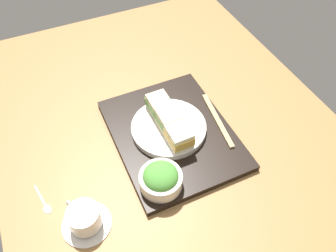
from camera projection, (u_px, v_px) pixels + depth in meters
ground_plane at (172, 139)px, 101.49cm from camera, size 140.00×100.00×3.00cm
serving_tray at (172, 135)px, 99.29cm from camera, size 41.39×32.84×1.93cm
sandwich_plate at (169, 128)px, 98.72cm from camera, size 21.82×21.82×1.79cm
sandwich_near at (179, 136)px, 92.13cm from camera, size 7.50×6.17×5.28cm
sandwich_middle at (169, 119)px, 95.94cm from camera, size 7.07×6.09×5.47cm
sandwich_far at (159, 105)px, 100.05cm from camera, size 7.31×6.48×4.90cm
salad_bowl at (161, 178)px, 85.43cm from camera, size 11.10×11.10×6.41cm
chopsticks_pair at (217, 120)px, 101.45cm from camera, size 21.67×4.13×0.70cm
coffee_cup at (84, 219)px, 80.42cm from camera, size 12.08×12.08×6.34cm
teaspoon at (45, 205)px, 85.55cm from camera, size 9.65×3.10×0.80cm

